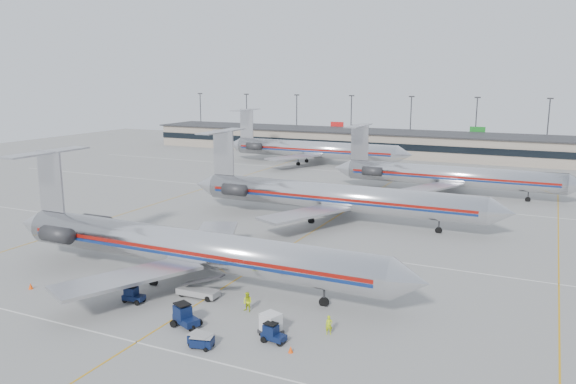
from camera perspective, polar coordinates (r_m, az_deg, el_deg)
The scene contains 19 objects.
ground at distance 60.61m, azimuth -4.03°, elevation -8.09°, with size 260.00×260.00×0.00m, color gray.
apron_markings at distance 69.05m, azimuth 0.03°, elevation -5.58°, with size 160.00×0.15×0.02m, color silver.
terminal at distance 151.33m, azimuth 14.39°, elevation 4.65°, with size 162.00×17.00×6.25m.
light_mast_row at distance 164.57m, azimuth 15.43°, elevation 7.02°, with size 163.60×0.40×15.28m.
jet_foreground at distance 57.83m, azimuth -10.57°, elevation -5.46°, with size 47.71×28.09×12.49m.
jet_second_row at distance 80.76m, azimuth 4.42°, elevation -0.43°, with size 47.94×28.23×12.55m.
jet_third_row at distance 102.79m, azimuth 15.76°, elevation 1.64°, with size 43.51×26.76×11.90m.
jet_back_row at distance 133.82m, azimuth 2.32°, elevation 4.39°, with size 47.00×28.91×12.85m.
tug_left at distance 54.39m, azimuth -15.50°, elevation -10.02°, with size 2.08×1.19×1.62m.
tug_center at distance 48.44m, azimuth -10.47°, elevation -12.29°, with size 2.75×2.15×2.01m.
tug_right at distance 45.23m, azimuth -1.58°, elevation -14.17°, with size 2.06×1.27×1.57m.
cart_inner at distance 44.95m, azimuth -8.72°, elevation -14.77°, with size 1.92×1.55×0.96m.
cart_outer at distance 45.21m, azimuth -8.86°, elevation -14.58°, with size 1.85×1.35×0.99m.
uld_container at distance 46.32m, azimuth -1.76°, elevation -13.25°, with size 2.08×1.90×1.80m.
belt_loader at distance 54.29m, azimuth -9.04°, elevation -9.84°, with size 4.80×1.59×2.53m.
ramp_worker_near at distance 46.49m, azimuth 4.18°, elevation -13.34°, with size 0.58×0.38×1.60m, color #AAC812.
ramp_worker_far at distance 50.60m, azimuth -4.13°, elevation -11.09°, with size 0.86×0.67×1.78m, color #C6DF15.
cone_right at distance 43.84m, azimuth 0.27°, elevation -15.70°, with size 0.38×0.38×0.52m, color #FF4808.
cone_left at distance 61.17m, azimuth -24.68°, elevation -8.68°, with size 0.44×0.44×0.60m, color #FF4808.
Camera 1 is at (28.05, -49.74, 20.31)m, focal length 35.00 mm.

